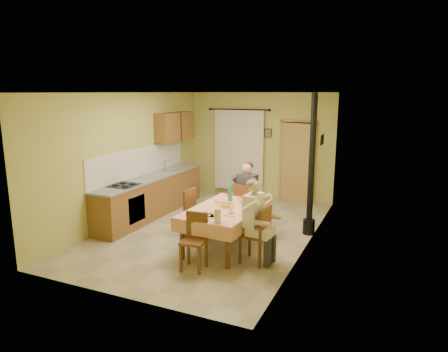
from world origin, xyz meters
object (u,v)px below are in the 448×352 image
at_px(chair_right, 255,246).
at_px(dining_table, 226,228).
at_px(chair_left, 197,224).
at_px(man_right, 255,212).
at_px(chair_far, 246,217).
at_px(chair_near, 194,252).
at_px(man_far, 246,189).
at_px(stove_flue, 311,184).

bearing_deg(chair_right, dining_table, 67.08).
bearing_deg(chair_right, chair_left, 72.50).
bearing_deg(man_right, chair_far, 32.48).
distance_m(chair_near, chair_right, 1.04).
relative_size(man_far, stove_flue, 0.50).
xyz_separation_m(man_far, stove_flue, (1.24, 0.29, 0.15)).
height_order(chair_near, man_far, man_far).
relative_size(chair_near, man_far, 0.67).
bearing_deg(chair_left, chair_near, 30.95).
relative_size(dining_table, chair_right, 1.99).
height_order(dining_table, chair_near, chair_near).
xyz_separation_m(dining_table, chair_left, (-0.70, 0.22, -0.09)).
relative_size(chair_far, chair_near, 1.07).
xyz_separation_m(chair_far, man_right, (0.70, -1.43, 0.59)).
height_order(chair_near, chair_left, chair_left).
height_order(chair_left, stove_flue, stove_flue).
bearing_deg(chair_right, stove_flue, -10.56).
height_order(chair_far, man_right, man_right).
relative_size(dining_table, chair_left, 2.01).
bearing_deg(stove_flue, chair_left, -150.29).
bearing_deg(chair_left, chair_far, 144.30).
distance_m(chair_far, stove_flue, 1.48).
relative_size(chair_near, chair_right, 0.95).
bearing_deg(chair_right, chair_near, 135.33).
bearing_deg(man_far, chair_far, -90.00).
bearing_deg(man_right, chair_near, 135.88).
bearing_deg(chair_near, chair_far, -98.09).
bearing_deg(man_right, man_far, 32.19).
distance_m(chair_right, man_right, 0.59).
distance_m(chair_far, chair_near, 2.09).
bearing_deg(chair_left, man_far, 144.74).
relative_size(man_far, man_right, 1.00).
distance_m(chair_near, stove_flue, 2.84).
bearing_deg(chair_near, chair_right, -146.44).
relative_size(chair_near, chair_left, 0.96).
bearing_deg(man_far, chair_near, -85.21).
xyz_separation_m(dining_table, chair_near, (-0.09, -1.06, -0.09)).
bearing_deg(man_far, dining_table, -82.80).
distance_m(chair_far, chair_left, 1.07).
bearing_deg(chair_left, chair_right, 71.77).
distance_m(chair_near, man_far, 2.18).
bearing_deg(chair_near, man_right, -145.89).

